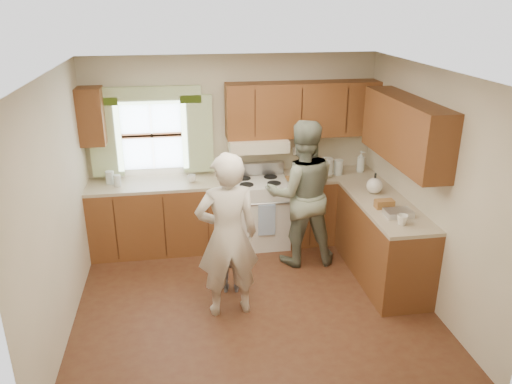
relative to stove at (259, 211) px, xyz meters
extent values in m
plane|color=#462216|center=(-0.30, -1.44, -0.47)|extent=(3.80, 3.80, 0.00)
plane|color=white|center=(-0.30, -1.44, 2.03)|extent=(3.80, 3.80, 0.00)
plane|color=beige|center=(-0.30, 0.31, 0.78)|extent=(3.80, 0.00, 3.80)
plane|color=beige|center=(-0.30, -3.19, 0.78)|extent=(3.80, 0.00, 3.80)
plane|color=beige|center=(-2.20, -1.44, 0.78)|extent=(0.00, 3.50, 3.50)
plane|color=beige|center=(1.60, -1.44, 0.78)|extent=(0.00, 3.50, 3.50)
cube|color=#4E2910|center=(-1.29, 0.01, -0.02)|extent=(1.82, 0.60, 0.90)
cube|color=#4E2910|center=(0.99, 0.01, -0.02)|extent=(1.22, 0.60, 0.90)
cube|color=#492410|center=(1.30, -1.11, -0.02)|extent=(0.60, 1.65, 0.90)
cube|color=tan|center=(-1.29, 0.01, 0.45)|extent=(1.82, 0.60, 0.04)
cube|color=tan|center=(0.99, 0.01, 0.45)|extent=(1.22, 0.60, 0.04)
cube|color=tan|center=(1.30, -1.11, 0.45)|extent=(0.60, 1.65, 0.04)
cube|color=#4E2910|center=(0.60, 0.15, 1.33)|extent=(2.00, 0.33, 0.70)
cube|color=#492410|center=(-2.05, 0.15, 1.33)|extent=(0.30, 0.33, 0.70)
cube|color=#492410|center=(1.43, -1.11, 1.33)|extent=(0.33, 1.65, 0.70)
cube|color=beige|center=(0.00, 0.08, 0.91)|extent=(0.76, 0.45, 0.15)
cube|color=silver|center=(-1.35, 0.29, 1.03)|extent=(0.90, 0.03, 0.90)
cube|color=#E6E644|center=(-1.93, 0.24, 1.03)|extent=(0.40, 0.05, 1.02)
cube|color=#E6E644|center=(-0.77, 0.24, 1.03)|extent=(0.40, 0.05, 1.02)
cube|color=#E6E644|center=(-1.35, 0.24, 1.55)|extent=(1.30, 0.05, 0.22)
cylinder|color=white|center=(0.65, 0.21, 0.75)|extent=(0.27, 0.12, 0.12)
imported|color=silver|center=(-0.88, -0.02, 0.52)|extent=(0.15, 0.15, 0.09)
imported|color=silver|center=(1.41, 0.03, 0.62)|extent=(0.16, 0.16, 0.29)
imported|color=silver|center=(0.87, -0.08, 0.50)|extent=(0.29, 0.29, 0.05)
imported|color=silver|center=(1.24, -1.67, 0.53)|extent=(0.14, 0.14, 0.11)
cylinder|color=silver|center=(-1.90, 0.09, 0.56)|extent=(0.11, 0.11, 0.16)
cylinder|color=silver|center=(-1.80, -0.02, 0.55)|extent=(0.09, 0.09, 0.15)
cube|color=olive|center=(0.46, -0.11, 0.48)|extent=(0.23, 0.17, 0.02)
cube|color=yellow|center=(0.71, -0.02, 0.53)|extent=(0.20, 0.14, 0.11)
cylinder|color=silver|center=(0.91, -0.05, 0.59)|extent=(0.15, 0.15, 0.24)
cylinder|color=silver|center=(1.07, -0.03, 0.57)|extent=(0.12, 0.12, 0.20)
sphere|color=silver|center=(1.29, -0.76, 0.57)|extent=(0.20, 0.20, 0.20)
cube|color=olive|center=(1.23, -1.21, 0.52)|extent=(0.21, 0.11, 0.09)
cube|color=silver|center=(1.30, -1.45, 0.51)|extent=(0.29, 0.20, 0.07)
cube|color=silver|center=(0.00, -0.01, -0.02)|extent=(0.76, 0.64, 0.90)
cube|color=#B7B7BC|center=(0.00, 0.25, 0.52)|extent=(0.76, 0.10, 0.16)
cylinder|color=#B7B7BC|center=(0.00, -0.33, 0.23)|extent=(0.68, 0.03, 0.03)
cube|color=#517CBE|center=(0.05, -0.35, 0.01)|extent=(0.22, 0.02, 0.42)
cylinder|color=black|center=(-0.18, 0.11, 0.44)|extent=(0.18, 0.18, 0.01)
cylinder|color=black|center=(0.18, 0.11, 0.44)|extent=(0.18, 0.18, 0.01)
cylinder|color=black|center=(-0.18, -0.14, 0.44)|extent=(0.18, 0.18, 0.01)
cylinder|color=black|center=(0.18, -0.14, 0.44)|extent=(0.18, 0.18, 0.01)
imported|color=beige|center=(-0.58, -1.55, 0.42)|extent=(0.68, 0.48, 1.78)
imported|color=#2D492D|center=(0.43, -0.59, 0.45)|extent=(0.92, 0.73, 1.83)
imported|color=gray|center=(-0.50, -1.17, -0.05)|extent=(0.51, 0.27, 0.84)
camera|label=1|loc=(-1.00, -6.10, 2.68)|focal=35.00mm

